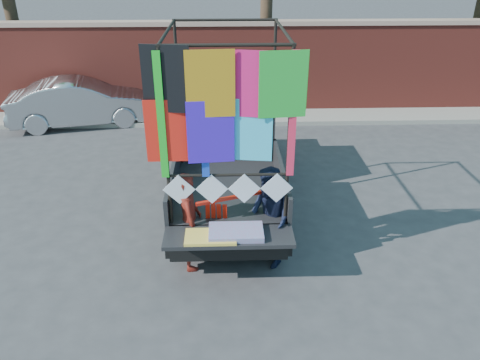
{
  "coord_description": "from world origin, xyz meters",
  "views": [
    {
      "loc": [
        -0.29,
        -6.44,
        4.48
      ],
      "look_at": [
        -0.07,
        -0.15,
        1.31
      ],
      "focal_mm": 35.0,
      "sensor_mm": 36.0,
      "label": 1
    }
  ],
  "objects_px": {
    "pickup_truck": "(227,150)",
    "woman": "(189,221)",
    "sedan": "(82,102)",
    "man": "(269,218)"
  },
  "relations": [
    {
      "from": "pickup_truck",
      "to": "woman",
      "type": "height_order",
      "value": "pickup_truck"
    },
    {
      "from": "sedan",
      "to": "woman",
      "type": "distance_m",
      "value": 7.34
    },
    {
      "from": "man",
      "to": "sedan",
      "type": "bearing_deg",
      "value": -167.73
    },
    {
      "from": "man",
      "to": "pickup_truck",
      "type": "bearing_deg",
      "value": 171.09
    },
    {
      "from": "woman",
      "to": "pickup_truck",
      "type": "bearing_deg",
      "value": -22.88
    },
    {
      "from": "pickup_truck",
      "to": "woman",
      "type": "distance_m",
      "value": 2.6
    },
    {
      "from": "pickup_truck",
      "to": "man",
      "type": "xyz_separation_m",
      "value": [
        0.62,
        -2.5,
        -0.05
      ]
    },
    {
      "from": "pickup_truck",
      "to": "sedan",
      "type": "distance_m",
      "value": 5.61
    },
    {
      "from": "pickup_truck",
      "to": "man",
      "type": "distance_m",
      "value": 2.58
    },
    {
      "from": "pickup_truck",
      "to": "woman",
      "type": "bearing_deg",
      "value": -103.09
    }
  ]
}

